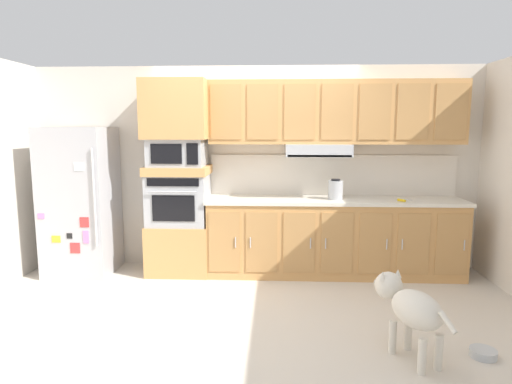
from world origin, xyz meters
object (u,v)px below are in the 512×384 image
object	(u,v)px
screwdriver	(402,200)
electric_kettle	(335,190)
microwave	(178,153)
dog	(409,306)
dog_food_bowl	(483,353)
built_in_oven	(179,199)
refrigerator	(81,201)

from	to	relation	value
screwdriver	electric_kettle	xyz separation A→B (m)	(-0.74, 0.11, 0.10)
microwave	dog	world-z (taller)	microwave
dog	dog_food_bowl	bearing A→B (deg)	-113.68
screwdriver	dog	xyz separation A→B (m)	(-0.41, -1.76, -0.53)
built_in_oven	microwave	size ratio (longest dim) A/B	1.09
electric_kettle	dog	bearing A→B (deg)	-80.00
screwdriver	dog	distance (m)	1.88
microwave	dog	size ratio (longest dim) A/B	0.79
refrigerator	microwave	size ratio (longest dim) A/B	2.73
microwave	screwdriver	world-z (taller)	microwave
built_in_oven	electric_kettle	distance (m)	1.87
built_in_oven	electric_kettle	size ratio (longest dim) A/B	2.92
electric_kettle	screwdriver	bearing A→B (deg)	-8.71
electric_kettle	dog_food_bowl	size ratio (longest dim) A/B	1.20
refrigerator	electric_kettle	size ratio (longest dim) A/B	7.33
refrigerator	electric_kettle	world-z (taller)	refrigerator
built_in_oven	dog	size ratio (longest dim) A/B	0.86
refrigerator	microwave	bearing A→B (deg)	3.28
refrigerator	built_in_oven	distance (m)	1.18
dog_food_bowl	refrigerator	bearing A→B (deg)	155.07
dog	dog_food_bowl	world-z (taller)	dog
refrigerator	dog_food_bowl	xyz separation A→B (m)	(3.96, -1.84, -0.85)
dog	electric_kettle	bearing A→B (deg)	-14.91
refrigerator	dog	world-z (taller)	refrigerator
microwave	electric_kettle	bearing A→B (deg)	-1.45
electric_kettle	dog	size ratio (longest dim) A/B	0.29
microwave	refrigerator	bearing A→B (deg)	-176.72
refrigerator	dog_food_bowl	size ratio (longest dim) A/B	8.80
screwdriver	dog_food_bowl	xyz separation A→B (m)	(0.17, -1.75, -0.90)
electric_kettle	dog	distance (m)	2.00
microwave	dog	bearing A→B (deg)	-41.21
screwdriver	built_in_oven	bearing A→B (deg)	176.47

